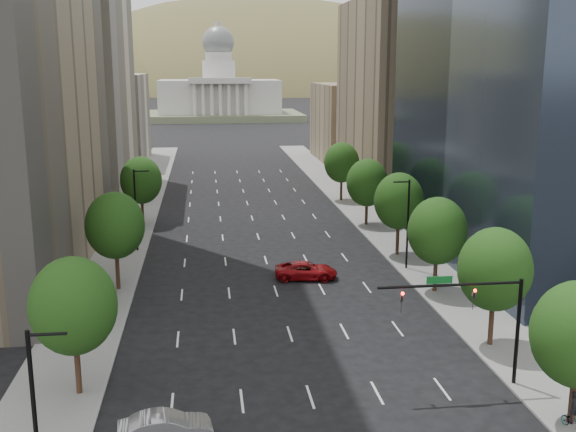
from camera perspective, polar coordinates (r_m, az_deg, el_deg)
name	(u,v)px	position (r m, az deg, el deg)	size (l,w,h in m)	color
sidewalk_left	(113,265)	(70.96, -14.48, -3.97)	(6.00, 200.00, 0.15)	slate
sidewalk_right	(411,254)	(73.53, 10.25, -3.19)	(6.00, 200.00, 0.15)	slate
midrise_cream_left	(79,80)	(112.16, -17.10, 10.85)	(14.00, 30.00, 35.00)	beige
filler_left	(110,119)	(145.17, -14.68, 7.88)	(14.00, 26.00, 18.00)	beige
parking_tan_right	(398,96)	(111.99, 9.18, 9.95)	(14.00, 30.00, 30.00)	#8C7759
filler_right	(353,123)	(144.37, 5.44, 7.81)	(14.00, 26.00, 16.00)	#8C7759
tree_right_1	(495,269)	(49.89, 16.97, -4.31)	(5.20, 5.20, 8.75)	#382316
tree_right_2	(437,231)	(60.67, 12.42, -1.24)	(5.20, 5.20, 8.61)	#382316
tree_right_3	(399,201)	(71.76, 9.29, 1.24)	(5.20, 5.20, 8.89)	#382316
tree_right_4	(367,183)	(85.14, 6.66, 2.79)	(5.20, 5.20, 8.46)	#382316
tree_right_5	(342,163)	(100.52, 4.53, 4.49)	(5.20, 5.20, 8.75)	#382316
tree_left_0	(73,306)	(42.67, -17.57, -7.21)	(5.20, 5.20, 8.75)	#382316
tree_left_1	(115,226)	(61.61, -14.31, -0.78)	(5.20, 5.20, 8.97)	#382316
tree_left_2	(141,180)	(87.03, -12.23, 2.95)	(5.20, 5.20, 8.68)	#382316
streetlight_rn	(407,222)	(67.14, 9.98, -0.48)	(1.70, 0.20, 9.00)	black
streetlight_ls	(37,422)	(32.16, -20.34, -15.90)	(1.70, 0.20, 9.00)	black
streetlight_ln	(136,208)	(74.40, -12.63, 0.68)	(1.70, 0.20, 9.00)	black
traffic_signal	(481,309)	(43.50, 15.89, -7.53)	(9.12, 0.40, 7.38)	black
capitol	(219,96)	(257.53, -5.78, 9.98)	(60.00, 40.00, 35.20)	#596647
foothills	(250,131)	(610.98, -3.21, 7.10)	(720.00, 413.00, 263.00)	olive
car_silver	(165,428)	(38.48, -10.25, -17.12)	(1.75, 5.02, 1.65)	gray
car_red_far	(306,270)	(64.27, 1.53, -4.59)	(2.71, 5.87, 1.63)	maroon
cyclist	(573,417)	(41.81, 22.84, -15.29)	(0.98, 1.79, 2.25)	black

